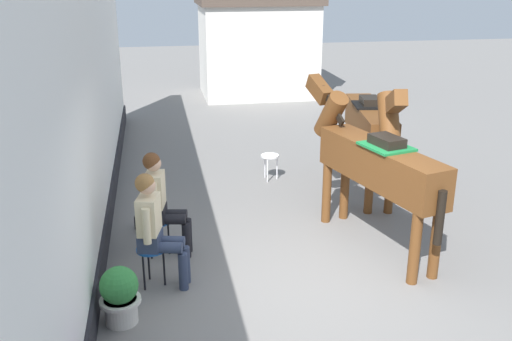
{
  "coord_description": "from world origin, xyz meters",
  "views": [
    {
      "loc": [
        -1.65,
        -5.67,
        3.5
      ],
      "look_at": [
        -0.4,
        1.2,
        1.05
      ],
      "focal_mm": 40.04,
      "sensor_mm": 36.0,
      "label": 1
    }
  ],
  "objects_px": {
    "seated_visitor_far": "(161,199)",
    "satchel_bag": "(145,224)",
    "seated_visitor_near": "(155,225)",
    "flower_planter_far": "(120,294)",
    "saddled_horse_near": "(374,162)",
    "saddled_horse_far": "(371,125)",
    "spare_stool_white": "(270,158)"
  },
  "relations": [
    {
      "from": "satchel_bag",
      "to": "seated_visitor_near",
      "type": "bearing_deg",
      "value": 136.04
    },
    {
      "from": "saddled_horse_far",
      "to": "spare_stool_white",
      "type": "xyz_separation_m",
      "value": [
        -1.48,
        0.89,
        -0.76
      ]
    },
    {
      "from": "flower_planter_far",
      "to": "spare_stool_white",
      "type": "relative_size",
      "value": 1.39
    },
    {
      "from": "saddled_horse_near",
      "to": "flower_planter_far",
      "type": "xyz_separation_m",
      "value": [
        -3.22,
        -1.31,
        -0.82
      ]
    },
    {
      "from": "seated_visitor_near",
      "to": "spare_stool_white",
      "type": "height_order",
      "value": "seated_visitor_near"
    },
    {
      "from": "saddled_horse_far",
      "to": "flower_planter_far",
      "type": "xyz_separation_m",
      "value": [
        -3.88,
        -3.08,
        -0.82
      ]
    },
    {
      "from": "seated_visitor_far",
      "to": "spare_stool_white",
      "type": "height_order",
      "value": "seated_visitor_far"
    },
    {
      "from": "seated_visitor_near",
      "to": "spare_stool_white",
      "type": "relative_size",
      "value": 3.02
    },
    {
      "from": "saddled_horse_near",
      "to": "flower_planter_far",
      "type": "distance_m",
      "value": 3.58
    },
    {
      "from": "seated_visitor_far",
      "to": "satchel_bag",
      "type": "xyz_separation_m",
      "value": [
        -0.24,
        0.78,
        -0.68
      ]
    },
    {
      "from": "flower_planter_far",
      "to": "satchel_bag",
      "type": "distance_m",
      "value": 2.27
    },
    {
      "from": "saddled_horse_near",
      "to": "satchel_bag",
      "type": "bearing_deg",
      "value": 162.47
    },
    {
      "from": "seated_visitor_far",
      "to": "saddled_horse_far",
      "type": "distance_m",
      "value": 3.79
    },
    {
      "from": "saddled_horse_near",
      "to": "seated_visitor_near",
      "type": "bearing_deg",
      "value": -167.88
    },
    {
      "from": "seated_visitor_far",
      "to": "satchel_bag",
      "type": "bearing_deg",
      "value": 107.3
    },
    {
      "from": "saddled_horse_near",
      "to": "saddled_horse_far",
      "type": "relative_size",
      "value": 0.99
    },
    {
      "from": "saddled_horse_near",
      "to": "satchel_bag",
      "type": "relative_size",
      "value": 10.47
    },
    {
      "from": "seated_visitor_near",
      "to": "satchel_bag",
      "type": "height_order",
      "value": "seated_visitor_near"
    },
    {
      "from": "seated_visitor_near",
      "to": "flower_planter_far",
      "type": "relative_size",
      "value": 2.17
    },
    {
      "from": "seated_visitor_far",
      "to": "spare_stool_white",
      "type": "bearing_deg",
      "value": 52.38
    },
    {
      "from": "seated_visitor_near",
      "to": "satchel_bag",
      "type": "distance_m",
      "value": 1.7
    },
    {
      "from": "seated_visitor_near",
      "to": "spare_stool_white",
      "type": "distance_m",
      "value": 3.86
    },
    {
      "from": "seated_visitor_far",
      "to": "flower_planter_far",
      "type": "distance_m",
      "value": 1.61
    },
    {
      "from": "saddled_horse_far",
      "to": "spare_stool_white",
      "type": "bearing_deg",
      "value": 148.96
    },
    {
      "from": "spare_stool_white",
      "to": "satchel_bag",
      "type": "relative_size",
      "value": 1.64
    },
    {
      "from": "seated_visitor_far",
      "to": "saddled_horse_far",
      "type": "xyz_separation_m",
      "value": [
        3.4,
        1.62,
        0.38
      ]
    },
    {
      "from": "spare_stool_white",
      "to": "satchel_bag",
      "type": "bearing_deg",
      "value": -141.59
    },
    {
      "from": "seated_visitor_far",
      "to": "satchel_bag",
      "type": "relative_size",
      "value": 4.96
    },
    {
      "from": "spare_stool_white",
      "to": "satchel_bag",
      "type": "xyz_separation_m",
      "value": [
        -2.17,
        -1.72,
        -0.3
      ]
    },
    {
      "from": "seated_visitor_near",
      "to": "seated_visitor_far",
      "type": "xyz_separation_m",
      "value": [
        0.08,
        0.77,
        0.0
      ]
    },
    {
      "from": "saddled_horse_near",
      "to": "saddled_horse_far",
      "type": "height_order",
      "value": "same"
    },
    {
      "from": "saddled_horse_far",
      "to": "satchel_bag",
      "type": "relative_size",
      "value": 10.63
    }
  ]
}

